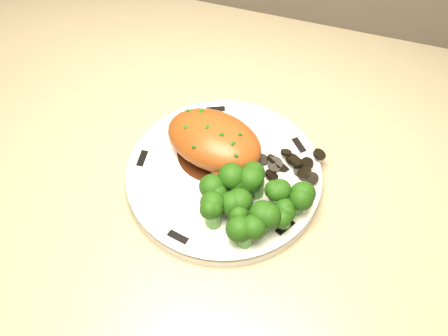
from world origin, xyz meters
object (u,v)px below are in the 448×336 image
(plate, at_px, (224,176))
(broccoli_florets, at_px, (252,204))
(counter, at_px, (160,272))
(chicken_breast, at_px, (216,143))

(plate, height_order, broccoli_florets, broccoli_florets)
(counter, relative_size, chicken_breast, 13.34)
(plate, xyz_separation_m, chicken_breast, (-0.02, 0.02, 0.03))
(plate, relative_size, chicken_breast, 1.70)
(counter, bearing_deg, chicken_breast, -4.60)
(chicken_breast, bearing_deg, plate, -39.44)
(counter, xyz_separation_m, broccoli_florets, (0.19, -0.08, 0.46))
(chicken_breast, distance_m, broccoli_florets, 0.10)
(plate, bearing_deg, counter, 166.65)
(plate, bearing_deg, broccoli_florets, -45.46)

